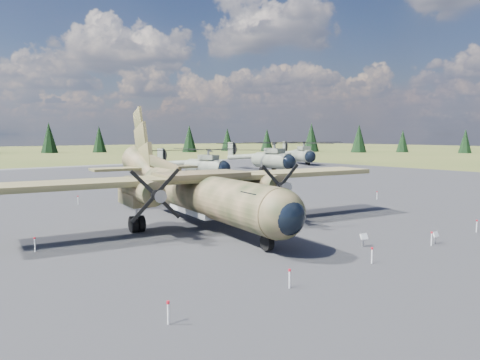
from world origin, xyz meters
TOP-DOWN VIEW (x-y plane):
  - ground at (0.00, 0.00)m, footprint 500.00×500.00m
  - apron at (0.00, 10.00)m, footprint 120.00×120.00m
  - transport_plane at (-4.95, 1.04)m, footprint 29.68×26.73m
  - helicopter_near at (16.61, 29.70)m, footprint 20.45×21.92m
  - helicopter_mid at (32.42, 31.96)m, footprint 20.95×24.41m
  - helicopter_far at (51.45, 42.24)m, footprint 26.10×26.10m
  - info_placard_left at (-1.29, -11.07)m, footprint 0.54×0.30m
  - info_placard_right at (2.62, -13.41)m, footprint 0.49×0.21m
  - barrier_fence at (-0.46, -0.08)m, footprint 33.12×29.62m
  - treeline at (4.52, 4.62)m, footprint 313.50×308.32m

SIDE VIEW (x-z plane):
  - ground at x=0.00m, z-range 0.00..0.00m
  - apron at x=0.00m, z-range -0.02..0.02m
  - barrier_fence at x=-0.46m, z-range 0.08..0.93m
  - info_placard_right at x=2.62m, z-range 0.13..0.89m
  - info_placard_left at x=-1.29m, z-range 0.13..0.93m
  - transport_plane at x=-4.95m, z-range -2.08..7.69m
  - helicopter_near at x=16.61m, z-range 0.93..5.35m
  - helicopter_far at x=51.45m, z-range 1.05..6.06m
  - helicopter_mid at x=32.42m, z-range 1.09..6.30m
  - treeline at x=4.52m, z-range -0.59..10.35m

